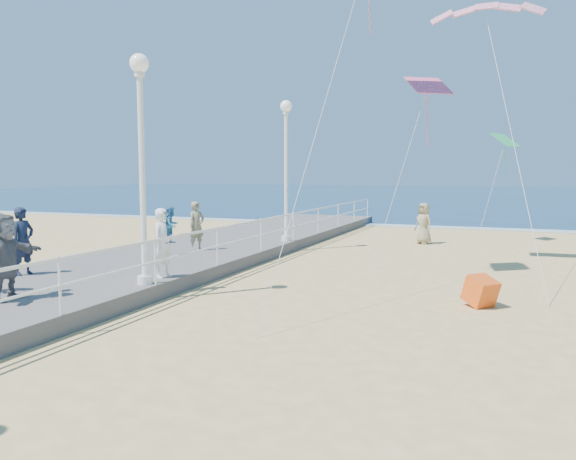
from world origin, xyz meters
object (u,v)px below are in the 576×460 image
at_px(beach_walker_c, 424,223).
at_px(lamp_post_mid, 141,145).
at_px(toddler_held, 172,225).
at_px(spectator_6, 197,226).
at_px(woman_holding_toddler, 163,243).
at_px(lamp_post_far, 286,155).
at_px(spectator_5, 5,257).
at_px(box_kite, 481,294).
at_px(spectator_0, 23,241).

bearing_deg(beach_walker_c, lamp_post_mid, -73.26).
bearing_deg(toddler_held, spectator_6, 29.35).
bearing_deg(toddler_held, woman_holding_toddler, 140.85).
bearing_deg(lamp_post_far, spectator_5, -98.28).
bearing_deg(box_kite, woman_holding_toddler, 142.73).
xyz_separation_m(spectator_5, box_kite, (9.09, 4.68, -1.01)).
distance_m(lamp_post_mid, toddler_held, 2.20).
bearing_deg(box_kite, lamp_post_mid, 149.08).
height_order(toddler_held, beach_walker_c, toddler_held).
bearing_deg(lamp_post_far, spectator_6, -116.99).
bearing_deg(toddler_held, spectator_0, 112.87).
xyz_separation_m(spectator_5, spectator_6, (-0.16, 7.86, -0.08)).
relative_size(lamp_post_mid, lamp_post_far, 1.00).
height_order(lamp_post_mid, box_kite, lamp_post_mid).
relative_size(lamp_post_mid, beach_walker_c, 3.05).
bearing_deg(lamp_post_far, woman_holding_toddler, -90.35).
height_order(spectator_0, beach_walker_c, spectator_0).
distance_m(toddler_held, beach_walker_c, 12.95).
bearing_deg(lamp_post_mid, toddler_held, 84.36).
xyz_separation_m(lamp_post_far, spectator_6, (-1.82, -3.57, -2.43)).
distance_m(toddler_held, spectator_5, 3.89).
height_order(lamp_post_far, spectator_5, lamp_post_far).
relative_size(spectator_6, beach_walker_c, 0.95).
height_order(lamp_post_mid, beach_walker_c, lamp_post_mid).
xyz_separation_m(lamp_post_mid, spectator_6, (-1.82, 5.43, -2.43)).
bearing_deg(spectator_5, beach_walker_c, -28.99).
xyz_separation_m(toddler_held, spectator_0, (-3.73, -1.14, -0.44)).
height_order(lamp_post_mid, lamp_post_far, same).
relative_size(lamp_post_far, box_kite, 8.87).
bearing_deg(box_kite, spectator_6, 113.26).
xyz_separation_m(lamp_post_mid, toddler_held, (0.10, 1.01, -1.95)).
relative_size(lamp_post_far, spectator_5, 2.94).
bearing_deg(toddler_held, beach_walker_c, -14.60).
height_order(lamp_post_far, box_kite, lamp_post_far).
xyz_separation_m(spectator_6, box_kite, (9.25, -3.18, -0.93)).
height_order(lamp_post_far, toddler_held, lamp_post_far).
bearing_deg(box_kite, lamp_post_far, 89.97).
bearing_deg(spectator_0, box_kite, -75.66).
bearing_deg(lamp_post_far, box_kite, -42.28).
distance_m(lamp_post_far, spectator_5, 11.79).
relative_size(toddler_held, box_kite, 1.55).
xyz_separation_m(lamp_post_mid, lamp_post_far, (0.00, 9.00, 0.00)).
relative_size(toddler_held, spectator_0, 0.53).
xyz_separation_m(toddler_held, box_kite, (7.33, 1.23, -1.42)).
xyz_separation_m(spectator_0, beach_walker_c, (8.25, 13.25, -0.40)).
xyz_separation_m(spectator_6, beach_walker_c, (6.43, 7.69, -0.35)).
xyz_separation_m(lamp_post_far, beach_walker_c, (4.62, 4.12, -2.79)).
distance_m(lamp_post_far, beach_walker_c, 6.79).
height_order(spectator_0, spectator_5, spectator_5).
bearing_deg(lamp_post_mid, woman_holding_toddler, 93.31).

